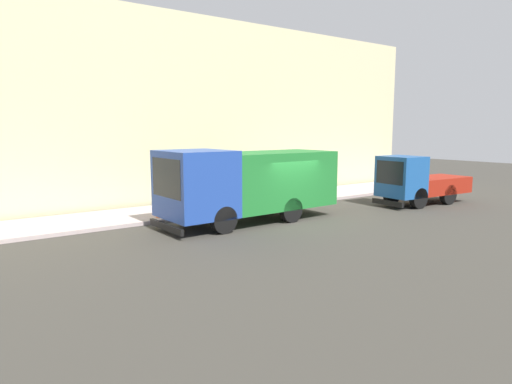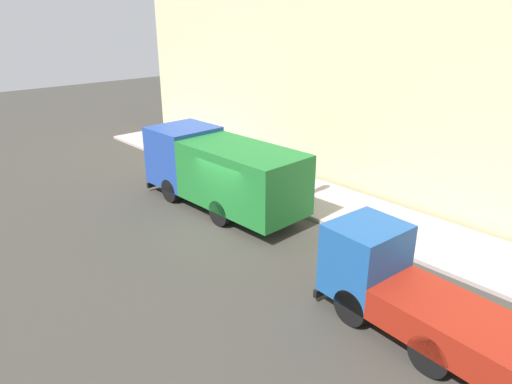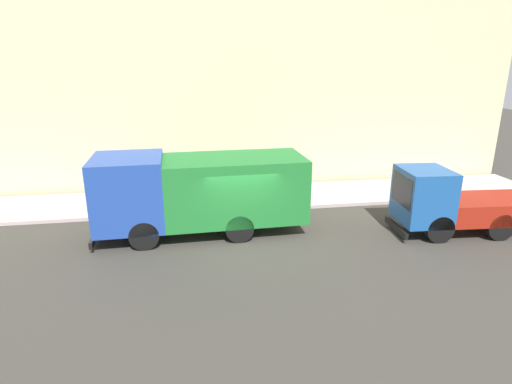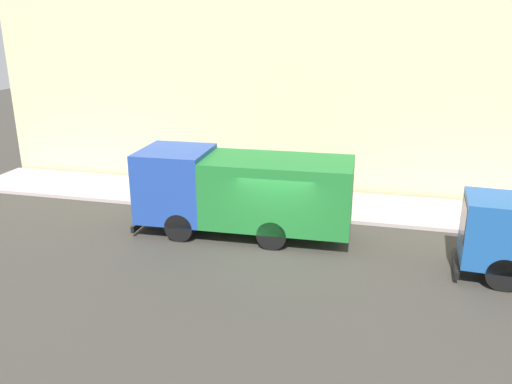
% 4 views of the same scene
% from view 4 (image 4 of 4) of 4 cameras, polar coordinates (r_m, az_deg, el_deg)
% --- Properties ---
extents(ground, '(80.00, 80.00, 0.00)m').
position_cam_4_polar(ground, '(17.35, 2.08, -6.48)').
color(ground, '#3A3731').
extents(sidewalk, '(3.49, 30.00, 0.14)m').
position_cam_4_polar(sidewalk, '(21.66, 4.66, -1.18)').
color(sidewalk, '#B7A4A1').
rests_on(sidewalk, ground).
extents(building_facade, '(0.50, 30.00, 9.44)m').
position_cam_4_polar(building_facade, '(22.80, 5.90, 11.76)').
color(building_facade, beige).
rests_on(building_facade, ground).
extents(large_utility_truck, '(2.81, 7.74, 3.00)m').
position_cam_4_polar(large_utility_truck, '(18.12, -1.56, 0.28)').
color(large_utility_truck, '#20429C').
rests_on(large_utility_truck, ground).
extents(pedestrian_walking, '(0.54, 0.54, 1.72)m').
position_cam_4_polar(pedestrian_walking, '(21.75, 0.98, 1.66)').
color(pedestrian_walking, '#493E5A').
rests_on(pedestrian_walking, sidewalk).
extents(pedestrian_standing, '(0.53, 0.53, 1.72)m').
position_cam_4_polar(pedestrian_standing, '(21.42, 5.40, 1.32)').
color(pedestrian_standing, '#463B54').
rests_on(pedestrian_standing, sidewalk).
extents(traffic_cone_orange, '(0.49, 0.49, 0.71)m').
position_cam_4_polar(traffic_cone_orange, '(21.46, -7.12, -0.26)').
color(traffic_cone_orange, orange).
rests_on(traffic_cone_orange, sidewalk).
extents(street_sign_post, '(0.44, 0.08, 2.22)m').
position_cam_4_polar(street_sign_post, '(20.25, 0.23, 1.64)').
color(street_sign_post, '#4C5156').
rests_on(street_sign_post, sidewalk).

